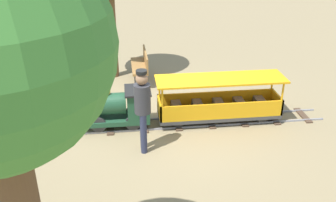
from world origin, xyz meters
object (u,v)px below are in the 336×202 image
(locomotive, at_px, (119,106))
(passenger_car, at_px, (219,104))
(conductor_person, at_px, (143,105))
(park_bench, at_px, (141,66))

(locomotive, bearing_deg, passenger_car, -90.00)
(conductor_person, bearing_deg, locomotive, 25.67)
(passenger_car, height_order, conductor_person, conductor_person)
(locomotive, relative_size, passenger_car, 0.54)
(passenger_car, height_order, park_bench, passenger_car)
(passenger_car, xyz_separation_m, park_bench, (2.48, 1.53, -0.01))
(locomotive, distance_m, park_bench, 2.55)
(conductor_person, distance_m, park_bench, 3.45)
(conductor_person, bearing_deg, passenger_car, -61.03)
(passenger_car, xyz_separation_m, conductor_person, (-0.93, 1.67, 0.53))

